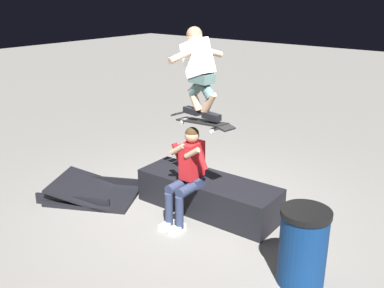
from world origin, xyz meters
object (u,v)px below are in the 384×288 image
Objects in this scene: skater_airborne at (199,68)px; trash_bin at (303,247)px; kicker_ramp at (95,193)px; ledge_box_main at (208,195)px; person_sitting_on_ledge at (187,171)px; skateboard at (202,122)px.

skater_airborne reaches higher than trash_bin.
ledge_box_main is at bearing -155.73° from kicker_ramp.
kicker_ramp is (1.59, 0.33, -0.68)m from person_sitting_on_ledge.
ledge_box_main is at bearing -21.56° from trash_bin.
person_sitting_on_ledge is 0.84× the size of kicker_ramp.
kicker_ramp is (1.64, 0.74, -0.19)m from ledge_box_main.
ledge_box_main is 1.93m from trash_bin.
trash_bin is at bearing 170.82° from person_sitting_on_ledge.
trash_bin is at bearing 158.44° from ledge_box_main.
kicker_ramp is 3.44m from trash_bin.
kicker_ramp is at bearing 11.74° from person_sitting_on_ledge.
skateboard is 2.24m from kicker_ramp.
ledge_box_main is at bearing -84.22° from skater_airborne.
person_sitting_on_ledge is 1.38m from skater_airborne.
skater_airborne is (0.06, -0.01, 0.69)m from skateboard.
skateboard is 0.69m from skater_airborne.
skateboard is 0.65× the size of kicker_ramp.
skater_airborne is (-0.03, 0.27, 1.86)m from ledge_box_main.
person_sitting_on_ledge is 1.19× the size of skater_airborne.
trash_bin is (-1.76, 0.44, -1.67)m from skater_airborne.
trash_bin is (-1.70, 0.43, -0.98)m from skateboard.
skateboard reaches higher than kicker_ramp.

